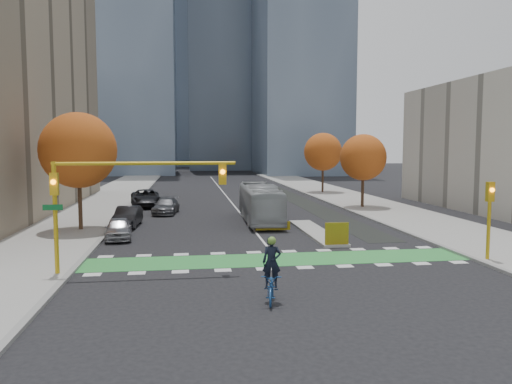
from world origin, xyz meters
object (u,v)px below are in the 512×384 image
object	(u,v)px
hazard_board	(337,234)
cyclist	(272,280)
parked_car_c	(166,206)
tree_east_far	(323,152)
parked_car_d	(146,198)
traffic_signal_east	(489,209)
bus	(260,203)
traffic_signal_west	(114,187)
parked_car_a	(118,228)
tree_east_near	(363,157)
tree_west	(78,150)
parked_car_b	(128,217)

from	to	relation	value
hazard_board	cyclist	bearing A→B (deg)	-119.72
parked_car_c	cyclist	bearing A→B (deg)	-71.58
tree_east_far	parked_car_d	size ratio (longest dim) A/B	1.26
traffic_signal_east	bus	xyz separation A→B (m)	(-9.46, 15.39, -1.26)
tree_east_far	traffic_signal_west	bearing A→B (deg)	-117.95
tree_east_far	parked_car_a	xyz separation A→B (m)	(-21.50, -29.38, -4.56)
traffic_signal_east	bus	size ratio (longest dim) A/B	0.39
hazard_board	cyclist	xyz separation A→B (m)	(-5.51, -9.66, 0.03)
tree_east_far	cyclist	size ratio (longest dim) A/B	3.07
traffic_signal_east	cyclist	world-z (taller)	traffic_signal_east
traffic_signal_west	traffic_signal_east	bearing A→B (deg)	0.01
tree_east_near	parked_car_c	bearing A→B (deg)	-175.26
hazard_board	parked_car_a	xyz separation A→B (m)	(-13.00, 4.42, -0.12)
tree_west	bus	distance (m)	13.98
cyclist	parked_car_c	xyz separation A→B (m)	(-4.99, 25.93, -0.15)
hazard_board	tree_east_far	size ratio (longest dim) A/B	0.18
tree_east_near	traffic_signal_west	distance (m)	30.08
cyclist	bus	bearing A→B (deg)	94.10
hazard_board	tree_east_far	distance (m)	35.13
traffic_signal_west	parked_car_b	world-z (taller)	traffic_signal_west
tree_west	bus	xyz separation A→B (m)	(13.04, 2.88, -4.14)
tree_west	parked_car_b	world-z (taller)	tree_west
tree_east_far	traffic_signal_west	xyz separation A→B (m)	(-20.43, -38.51, -1.21)
hazard_board	traffic_signal_west	size ratio (longest dim) A/B	0.16
tree_east_near	parked_car_a	size ratio (longest dim) A/B	1.76
bus	parked_car_b	size ratio (longest dim) A/B	2.35
traffic_signal_east	parked_car_c	size ratio (longest dim) A/B	0.87
bus	hazard_board	bearing A→B (deg)	-72.87
tree_east_near	parked_car_a	bearing A→B (deg)	-147.50
tree_west	traffic_signal_east	size ratio (longest dim) A/B	2.01
cyclist	tree_west	bearing A→B (deg)	132.23
parked_car_c	parked_car_d	bearing A→B (deg)	118.76
parked_car_a	parked_car_d	size ratio (longest dim) A/B	0.66
hazard_board	tree_east_far	bearing A→B (deg)	75.88
parked_car_c	parked_car_a	bearing A→B (deg)	-94.38
traffic_signal_west	traffic_signal_east	distance (m)	18.48
tree_east_near	cyclist	world-z (taller)	tree_east_near
tree_east_near	tree_west	bearing A→B (deg)	-157.38
hazard_board	bus	world-z (taller)	bus
traffic_signal_east	parked_car_a	distance (m)	21.63
parked_car_c	parked_car_d	xyz separation A→B (m)	(-2.17, 5.60, 0.16)
tree_west	tree_east_far	size ratio (longest dim) A/B	1.08
traffic_signal_east	cyclist	size ratio (longest dim) A/B	1.64
traffic_signal_west	parked_car_b	distance (m)	14.55
bus	tree_east_far	bearing A→B (deg)	65.25
parked_car_a	parked_car_d	distance (m)	17.45
bus	parked_car_a	distance (m)	11.85
traffic_signal_east	parked_car_b	xyz separation A→B (m)	(-19.50, 14.13, -1.99)
tree_east_near	tree_east_far	xyz separation A→B (m)	(0.50, 16.00, 0.38)
traffic_signal_east	parked_car_d	distance (m)	32.82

